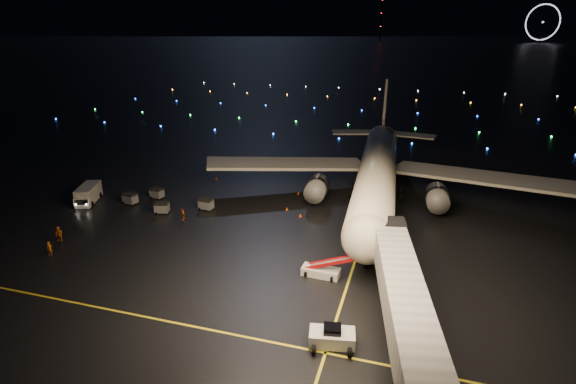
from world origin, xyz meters
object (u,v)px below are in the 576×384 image
service_truck (89,194)px  crew_c (183,214)px  crew_b (59,234)px  baggage_cart_3 (130,199)px  airliner (380,147)px  crew_a (49,248)px  pushback_tug (332,335)px  baggage_cart_0 (162,208)px  baggage_cart_2 (157,193)px  baggage_cart_1 (206,204)px  belt_loader (321,264)px

service_truck → crew_c: 16.93m
crew_b → baggage_cart_3: (0.83, 13.15, -0.16)m
airliner → crew_a: bearing=-141.3°
pushback_tug → baggage_cart_3: size_ratio=1.95×
pushback_tug → crew_c: pushback_tug is taller
baggage_cart_0 → baggage_cart_3: bearing=150.2°
service_truck → baggage_cart_2: (8.90, 4.24, -0.49)m
pushback_tug → baggage_cart_1: 32.87m
airliner → baggage_cart_1: 27.16m
baggage_cart_0 → baggage_cart_3: baggage_cart_3 is taller
airliner → baggage_cart_2: airliner is taller
crew_b → baggage_cart_3: crew_b is taller
airliner → crew_c: airliner is taller
belt_loader → baggage_cart_1: (-19.77, 13.02, -0.60)m
baggage_cart_0 → baggage_cart_3: size_ratio=0.97×
airliner → belt_loader: size_ratio=9.20×
baggage_cart_2 → crew_c: bearing=-29.4°
service_truck → crew_a: 16.76m
pushback_tug → baggage_cart_3: 41.27m
baggage_cart_3 → crew_a: bearing=-77.8°
pushback_tug → baggage_cart_1: bearing=123.9°
baggage_cart_2 → belt_loader: bearing=-18.5°
pushback_tug → service_truck: bearing=142.2°
crew_a → crew_b: size_ratio=0.84×
baggage_cart_3 → belt_loader: bearing=-10.4°
pushback_tug → baggage_cart_0: bearing=133.6°
crew_a → baggage_cart_2: size_ratio=0.89×
crew_c → baggage_cart_0: (-4.05, 1.29, -0.03)m
baggage_cart_0 → baggage_cart_1: size_ratio=0.97×
service_truck → crew_a: size_ratio=4.21×
belt_loader → baggage_cart_1: 23.68m
belt_loader → crew_a: 31.22m
airliner → service_truck: airliner is taller
service_truck → crew_a: bearing=-85.3°
crew_c → baggage_cart_2: crew_c is taller
crew_a → baggage_cart_0: size_ratio=0.88×
crew_a → crew_b: 3.44m
baggage_cart_0 → baggage_cart_2: 6.25m
baggage_cart_1 → airliner: bearing=36.6°
belt_loader → baggage_cart_0: size_ratio=3.13×
service_truck → crew_b: (5.56, -12.10, -0.30)m
service_truck → belt_loader: bearing=-35.8°
crew_c → baggage_cart_2: (-7.90, 6.22, -0.04)m
pushback_tug → belt_loader: (-3.30, 10.40, 0.52)m
crew_b → baggage_cart_1: bearing=54.2°
pushback_tug → crew_c: 31.01m
baggage_cart_1 → crew_a: bearing=-116.1°
pushback_tug → baggage_cart_0: (-28.43, 20.45, -0.10)m
belt_loader → service_truck: belt_loader is taller
baggage_cart_3 → crew_c: bearing=-6.2°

